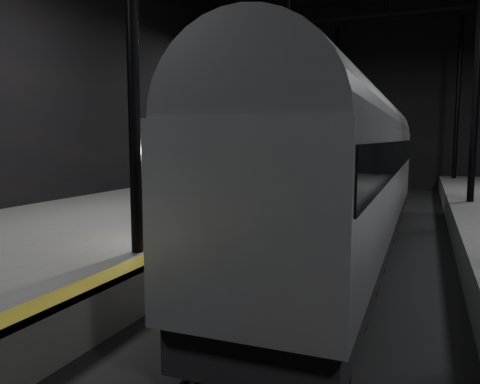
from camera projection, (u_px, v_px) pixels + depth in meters
The scene contains 6 objects.
ground at pixel (339, 267), 12.80m from camera, with size 44.00×44.00×0.00m, color black.
platform_left at pixel (112, 230), 15.49m from camera, with size 9.00×43.80×1.00m, color #595956.
tactile_strip at pixel (230, 223), 13.88m from camera, with size 0.50×43.80×0.01m, color olive.
track at pixel (340, 265), 12.80m from camera, with size 2.40×43.00×0.24m.
train at pixel (352, 163), 14.15m from camera, with size 2.78×18.54×4.96m.
woman at pixel (216, 194), 14.20m from camera, with size 0.60×0.40×1.65m, color #A17C63.
Camera 1 is at (2.06, -12.62, 3.49)m, focal length 35.00 mm.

